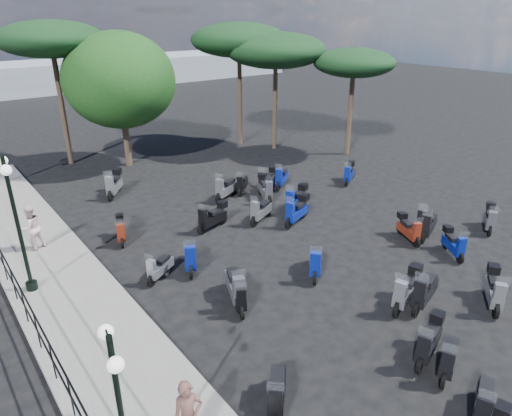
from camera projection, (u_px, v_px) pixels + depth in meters
ground at (286, 269)px, 15.77m from camera, size 120.00×120.00×0.00m
sidewalk at (66, 293)px, 14.28m from camera, size 3.00×30.00×0.15m
railing at (17, 288)px, 13.08m from camera, size 0.04×26.04×1.10m
lamp_post_0 at (121, 412)px, 7.43m from camera, size 0.41×1.05×3.61m
lamp_post_1 at (16, 217)px, 13.39m from camera, size 0.40×1.28×4.37m
woman at (188, 416)px, 8.89m from camera, size 0.68×0.55×1.62m
pedestrian_far at (31, 227)px, 16.49m from camera, size 0.99×0.87×1.71m
scooter_1 at (277, 393)px, 10.05m from camera, size 1.26×1.30×1.36m
scooter_2 at (235, 287)px, 13.85m from camera, size 0.96×1.75×1.48m
scooter_3 at (159, 268)px, 15.05m from camera, size 1.33×0.86×1.18m
scooter_4 at (191, 256)px, 15.58m from camera, size 1.06×1.64×1.46m
scooter_5 at (121, 231)px, 17.50m from camera, size 0.74×1.45×1.20m
scooter_7 at (449, 358)px, 11.09m from camera, size 1.53×0.81×1.29m
scooter_8 at (315, 262)px, 15.25m from camera, size 1.36×1.34×1.43m
scooter_9 at (239, 296)px, 13.54m from camera, size 0.84×1.42×1.23m
scooter_10 at (213, 217)px, 18.47m from camera, size 1.67×0.70×1.35m
scooter_11 at (114, 185)px, 21.81m from camera, size 1.32×1.57×1.49m
scooter_12 at (429, 342)px, 11.56m from camera, size 1.66×0.78×1.36m
scooter_13 at (494, 290)px, 13.65m from camera, size 1.51×1.15×1.39m
scooter_14 at (406, 290)px, 13.61m from camera, size 1.80×0.80×1.46m
scooter_15 at (297, 211)px, 18.98m from camera, size 1.73×0.87×1.43m
scooter_16 at (266, 189)px, 21.31m from camera, size 0.95×1.69×1.43m
scooter_17 at (226, 189)px, 21.42m from camera, size 1.72×0.98×1.47m
scooter_19 at (424, 292)px, 13.60m from camera, size 1.82×0.80×1.48m
scooter_20 at (428, 225)px, 17.81m from camera, size 1.74×0.88×1.45m
scooter_21 at (261, 211)px, 19.13m from camera, size 1.61×0.89×1.37m
scooter_22 at (242, 184)px, 22.23m from camera, size 1.24×1.10×1.24m
scooter_23 at (268, 180)px, 22.45m from camera, size 1.64×0.93×1.39m
scooter_25 at (490, 219)px, 18.39m from camera, size 1.46×0.99×1.29m
scooter_26 at (454, 244)px, 16.48m from camera, size 0.97×1.34×1.21m
scooter_27 at (409, 229)px, 17.56m from camera, size 0.82×1.46×1.24m
scooter_28 at (349, 174)px, 23.48m from camera, size 1.45×1.01×1.29m
scooter_29 at (281, 178)px, 22.90m from camera, size 1.50×1.11×1.39m
scooter_30 at (424, 220)px, 18.24m from camera, size 1.74×0.88×1.45m
scooter_31 at (296, 200)px, 20.14m from camera, size 1.73×0.87×1.43m
scooter_32 at (483, 403)px, 9.83m from camera, size 1.53×0.81×1.29m
broadleaf_tree at (120, 80)px, 24.46m from camera, size 6.00×6.00×7.31m
pine_0 at (239, 40)px, 27.90m from camera, size 5.97×5.97×7.60m
pine_1 at (276, 50)px, 27.16m from camera, size 6.07×6.07×7.10m
pine_2 at (51, 39)px, 23.95m from camera, size 5.54×5.54×7.81m
pine_3 at (354, 63)px, 26.27m from camera, size 4.73×4.73×6.28m
distant_hills at (5, 80)px, 47.86m from camera, size 70.00×8.00×3.00m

